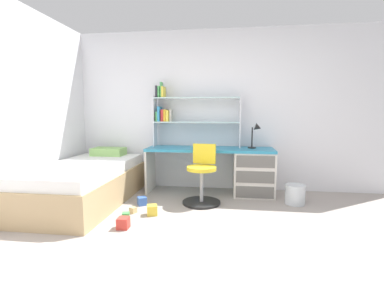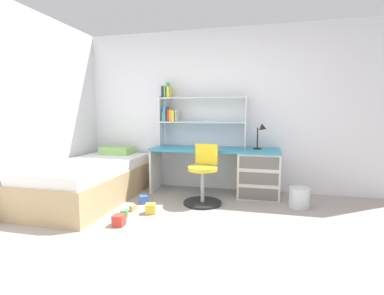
{
  "view_description": "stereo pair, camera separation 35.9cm",
  "coord_description": "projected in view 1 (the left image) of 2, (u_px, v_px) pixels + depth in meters",
  "views": [
    {
      "loc": [
        0.22,
        -2.24,
        1.22
      ],
      "look_at": [
        -0.27,
        1.29,
        0.79
      ],
      "focal_mm": 26.2,
      "sensor_mm": 36.0,
      "label": 1
    },
    {
      "loc": [
        0.57,
        -2.17,
        1.22
      ],
      "look_at": [
        -0.27,
        1.29,
        0.79
      ],
      "focal_mm": 26.2,
      "sensor_mm": 36.0,
      "label": 2
    }
  ],
  "objects": [
    {
      "name": "bookshelf_hutch",
      "position": [
        185.0,
        112.0,
        4.41
      ],
      "size": [
        1.37,
        0.22,
        1.01
      ],
      "color": "silver",
      "rests_on": "desk"
    },
    {
      "name": "bed_platform",
      "position": [
        86.0,
        183.0,
        3.84
      ],
      "size": [
        1.03,
        2.01,
        0.67
      ],
      "color": "tan",
      "rests_on": "ground_plane"
    },
    {
      "name": "toy_block_yellow_4",
      "position": [
        152.0,
        210.0,
        3.39
      ],
      "size": [
        0.15,
        0.15,
        0.12
      ],
      "primitive_type": "cube",
      "rotation": [
        0.0,
        0.0,
        1.89
      ],
      "color": "gold",
      "rests_on": "ground_plane"
    },
    {
      "name": "desk_lamp",
      "position": [
        257.0,
        132.0,
        4.17
      ],
      "size": [
        0.2,
        0.16,
        0.38
      ],
      "color": "black",
      "rests_on": "desk"
    },
    {
      "name": "swivel_chair",
      "position": [
        202.0,
        180.0,
        3.82
      ],
      "size": [
        0.52,
        0.52,
        0.8
      ],
      "color": "black",
      "rests_on": "ground_plane"
    },
    {
      "name": "toy_block_red_2",
      "position": [
        123.0,
        223.0,
        2.99
      ],
      "size": [
        0.12,
        0.12,
        0.12
      ],
      "primitive_type": "cube",
      "rotation": [
        0.0,
        0.0,
        1.61
      ],
      "color": "red",
      "rests_on": "ground_plane"
    },
    {
      "name": "room_shell",
      "position": [
        121.0,
        110.0,
        3.52
      ],
      "size": [
        5.55,
        5.58,
        2.54
      ],
      "color": "silver",
      "rests_on": "ground_plane"
    },
    {
      "name": "waste_bin",
      "position": [
        295.0,
        194.0,
        3.8
      ],
      "size": [
        0.27,
        0.27,
        0.27
      ],
      "primitive_type": "cylinder",
      "color": "silver",
      "rests_on": "ground_plane"
    },
    {
      "name": "toy_block_blue_1",
      "position": [
        142.0,
        201.0,
        3.76
      ],
      "size": [
        0.15,
        0.15,
        0.11
      ],
      "primitive_type": "cube",
      "rotation": [
        0.0,
        0.0,
        2.16
      ],
      "color": "#3860B7",
      "rests_on": "ground_plane"
    },
    {
      "name": "ground_plane",
      "position": [
        203.0,
        259.0,
        2.38
      ],
      "size": [
        5.55,
        5.58,
        0.02
      ],
      "primitive_type": "cube",
      "color": "#9E938C"
    },
    {
      "name": "toy_block_natural_0",
      "position": [
        133.0,
        210.0,
        3.46
      ],
      "size": [
        0.1,
        0.1,
        0.07
      ],
      "primitive_type": "cube",
      "rotation": [
        0.0,
        0.0,
        2.67
      ],
      "color": "tan",
      "rests_on": "ground_plane"
    },
    {
      "name": "toy_block_green_3",
      "position": [
        126.0,
        216.0,
        3.24
      ],
      "size": [
        0.1,
        0.1,
        0.08
      ],
      "primitive_type": "cube",
      "rotation": [
        0.0,
        0.0,
        1.87
      ],
      "color": "#479E51",
      "rests_on": "ground_plane"
    },
    {
      "name": "desk",
      "position": [
        242.0,
        169.0,
        4.23
      ],
      "size": [
        1.92,
        0.56,
        0.7
      ],
      "color": "teal",
      "rests_on": "ground_plane"
    }
  ]
}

